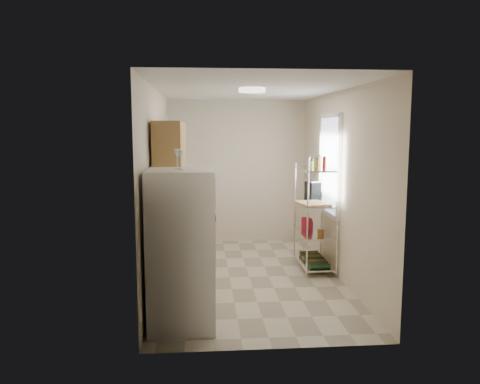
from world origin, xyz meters
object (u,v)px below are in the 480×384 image
object	(u,v)px
frying_pan_large	(179,206)
espresso_machine	(313,190)
rice_cooker	(179,205)
cutting_board	(312,204)
refrigerator	(182,249)

from	to	relation	value
frying_pan_large	espresso_machine	xyz separation A→B (m)	(2.04, -0.06, 0.23)
rice_cooker	cutting_board	distance (m)	1.90
refrigerator	frying_pan_large	world-z (taller)	refrigerator
frying_pan_large	espresso_machine	distance (m)	2.06
rice_cooker	frying_pan_large	world-z (taller)	rice_cooker
cutting_board	refrigerator	bearing A→B (deg)	-137.04
rice_cooker	cutting_board	xyz separation A→B (m)	(1.89, -0.20, 0.03)
cutting_board	rice_cooker	bearing A→B (deg)	173.83
cutting_board	espresso_machine	xyz separation A→B (m)	(0.13, 0.56, 0.13)
refrigerator	rice_cooker	bearing A→B (deg)	93.51
refrigerator	frying_pan_large	distance (m)	2.28
refrigerator	frying_pan_large	bearing A→B (deg)	93.26
frying_pan_large	espresso_machine	bearing A→B (deg)	0.17
rice_cooker	frying_pan_large	distance (m)	0.42
frying_pan_large	cutting_board	bearing A→B (deg)	-16.07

